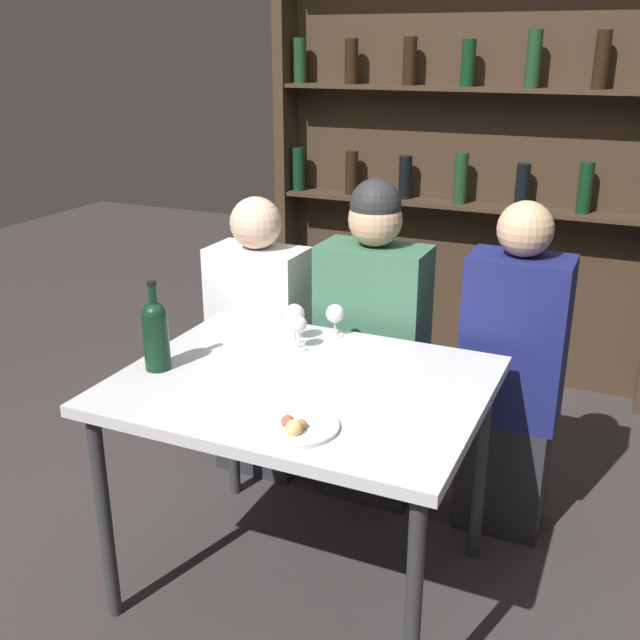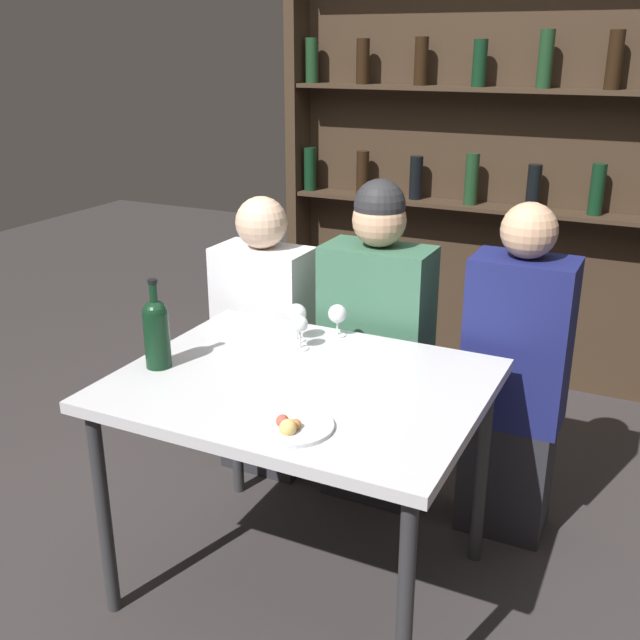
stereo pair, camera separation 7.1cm
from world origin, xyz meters
The scene contains 11 objects.
ground_plane centered at (0.00, 0.00, 0.00)m, with size 10.00×10.00×0.00m, color #332D2D.
dining_table centered at (0.00, 0.00, 0.69)m, with size 1.11×0.89×0.76m.
wine_rack_wall centered at (0.00, 1.93, 1.22)m, with size 2.03×0.21×2.35m.
wine_bottle centered at (-0.45, -0.11, 0.88)m, with size 0.08×0.08×0.29m.
wine_glass_0 centered at (-0.16, 0.28, 0.85)m, with size 0.07×0.07×0.13m.
wine_glass_1 centered at (-0.12, 0.22, 0.84)m, with size 0.06×0.06×0.12m.
wine_glass_2 centered at (-0.05, 0.38, 0.84)m, with size 0.07×0.07×0.12m.
food_plate_0 centered at (0.12, -0.29, 0.77)m, with size 0.23×0.23×0.05m.
seated_person_left centered at (-0.49, 0.62, 0.55)m, with size 0.38×0.22×1.17m.
seated_person_center centered at (0.00, 0.62, 0.62)m, with size 0.40×0.22×1.28m.
seated_person_right centered at (0.53, 0.62, 0.59)m, with size 0.35×0.22×1.24m.
Camera 2 is at (0.97, -1.85, 1.72)m, focal length 42.00 mm.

